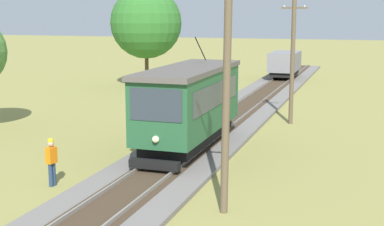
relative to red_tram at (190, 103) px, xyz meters
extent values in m
cube|color=#235633|center=(0.00, 0.02, 0.11)|extent=(2.50, 8.00, 2.60)
cube|color=#56514C|center=(0.00, 0.02, 1.52)|extent=(2.60, 8.32, 0.22)
cube|color=black|center=(0.00, 0.02, -1.47)|extent=(2.10, 7.04, 0.44)
cube|color=#2D3842|center=(0.00, -3.99, 0.57)|extent=(2.10, 0.03, 1.25)
cube|color=#2D3842|center=(1.26, 0.02, 0.47)|extent=(0.02, 6.72, 1.04)
sphere|color=#F4EAB2|center=(0.00, -4.04, -0.74)|extent=(0.28, 0.28, 0.28)
cylinder|color=black|center=(0.00, 1.62, 2.33)|extent=(0.05, 1.67, 1.19)
cube|color=black|center=(0.00, -4.18, -1.69)|extent=(2.00, 0.36, 0.32)
cylinder|color=black|center=(0.00, -2.22, -1.47)|extent=(1.54, 0.80, 0.80)
cylinder|color=black|center=(0.00, 2.26, -1.47)|extent=(1.54, 0.80, 0.80)
cube|color=slate|center=(0.00, 27.83, -0.42)|extent=(2.40, 5.20, 1.70)
cube|color=black|center=(0.00, 27.83, -1.49)|extent=(2.02, 4.78, 0.38)
cylinder|color=black|center=(0.00, 26.27, -1.49)|extent=(1.54, 0.76, 0.76)
cylinder|color=black|center=(0.00, 29.39, -1.49)|extent=(1.54, 0.76, 0.76)
cylinder|color=brown|center=(3.45, -6.74, 1.69)|extent=(0.24, 0.58, 7.77)
cylinder|color=brown|center=(3.45, 7.68, 1.47)|extent=(0.24, 0.25, 7.33)
cube|color=brown|center=(3.45, 7.68, 4.25)|extent=(1.40, 0.10, 0.10)
cylinder|color=silver|center=(2.90, 7.68, 4.35)|extent=(0.08, 0.08, 0.10)
cylinder|color=silver|center=(4.00, 7.68, 4.35)|extent=(0.08, 0.08, 0.10)
cylinder|color=navy|center=(-3.12, -6.40, -1.76)|extent=(0.15, 0.15, 0.86)
cylinder|color=navy|center=(-3.10, -6.24, -1.76)|extent=(0.15, 0.15, 0.86)
cube|color=orange|center=(-3.11, -6.32, -1.04)|extent=(0.30, 0.41, 0.58)
sphere|color=tan|center=(-3.11, -6.32, -0.61)|extent=(0.22, 0.22, 0.22)
sphere|color=yellow|center=(-3.11, -6.32, -0.51)|extent=(0.21, 0.21, 0.21)
cylinder|color=#4C3823|center=(-10.41, 19.58, -0.62)|extent=(0.32, 0.32, 3.15)
sphere|color=#2D6B28|center=(-10.41, 19.58, 3.19)|extent=(5.96, 5.96, 5.96)
camera|label=1|loc=(7.56, -22.49, 3.95)|focal=50.47mm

